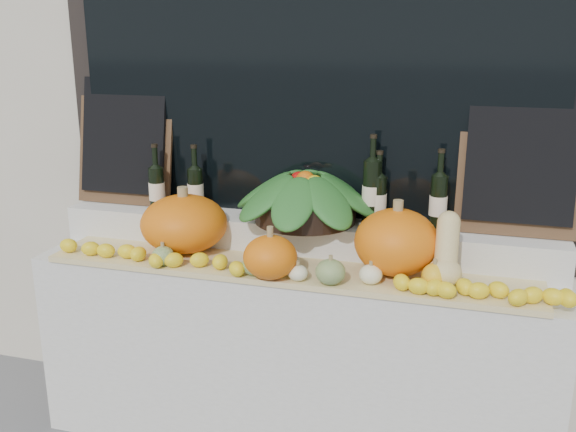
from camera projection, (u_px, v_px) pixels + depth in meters
The scene contains 17 objects.
display_sill at pixel (293, 353), 2.96m from camera, with size 2.30×0.55×0.88m, color silver.
rear_tier at pixel (302, 236), 2.95m from camera, with size 2.30×0.25×0.16m, color silver.
straw_bedding at pixel (285, 271), 2.71m from camera, with size 2.10×0.32×0.03m, color tan.
pumpkin_left at pixel (184, 224), 2.89m from camera, with size 0.39×0.39×0.26m, color orange.
pumpkin_right at pixel (396, 242), 2.61m from camera, with size 0.34×0.34×0.27m, color orange.
pumpkin_center at pixel (270, 257), 2.58m from camera, with size 0.22×0.22×0.18m, color orange.
butternut_squash at pixel (446, 255), 2.50m from camera, with size 0.13×0.20×0.29m.
decorative_gourds at pixel (305, 267), 2.58m from camera, with size 1.23×0.17×0.15m.
lemon_heap at pixel (277, 270), 2.60m from camera, with size 2.20×0.16×0.06m, color yellow, non-canonical shape.
produce_bowl at pixel (305, 196), 2.88m from camera, with size 0.70×0.70×0.24m.
wine_bottle_far_left at pixel (157, 188), 3.05m from camera, with size 0.08×0.08×0.32m.
wine_bottle_near_left at pixel (196, 189), 3.03m from camera, with size 0.08×0.08×0.32m.
wine_bottle_tall at pixel (372, 192), 2.82m from camera, with size 0.08×0.08×0.40m.
wine_bottle_near_right at pixel (378, 200), 2.82m from camera, with size 0.08×0.08×0.33m.
wine_bottle_far_right at pixel (438, 202), 2.74m from camera, with size 0.08×0.08×0.36m.
chalkboard_left at pixel (125, 139), 3.14m from camera, with size 0.50×0.15×0.61m.
chalkboard_right at pixel (521, 159), 2.65m from camera, with size 0.50×0.15×0.61m.
Camera 1 is at (0.72, -1.04, 1.88)m, focal length 40.00 mm.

